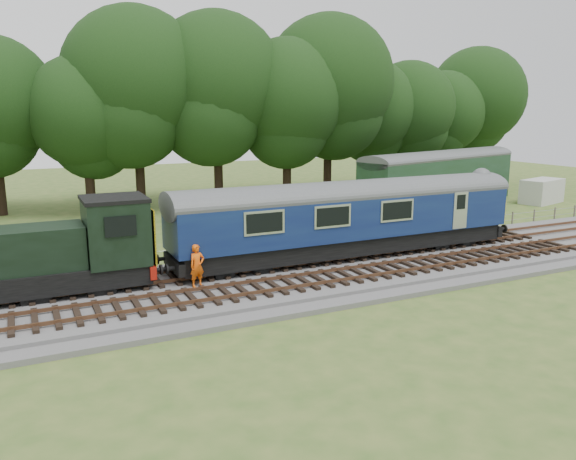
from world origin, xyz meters
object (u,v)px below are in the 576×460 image
dmu_railcar (350,212)px  parked_coach (440,176)px  worker (197,266)px  caravan (542,191)px  shunter_loco (45,255)px

dmu_railcar → parked_coach: size_ratio=1.05×
worker → caravan: size_ratio=0.44×
dmu_railcar → worker: (-8.29, -1.54, -1.36)m
shunter_loco → worker: size_ratio=5.00×
shunter_loco → parked_coach: bearing=21.6°
dmu_railcar → shunter_loco: bearing=180.0°
dmu_railcar → caravan: 26.24m
caravan → parked_coach: bearing=149.0°
caravan → worker: bearing=-176.8°
worker → shunter_loco: bearing=151.3°
shunter_loco → worker: (5.63, -1.54, -0.73)m
parked_coach → caravan: parked_coach is taller
worker → parked_coach: 27.55m
parked_coach → worker: bearing=-167.0°
shunter_loco → parked_coach: 31.97m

